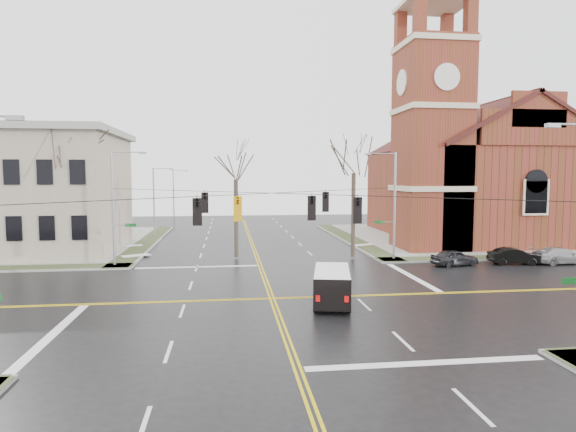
{
  "coord_description": "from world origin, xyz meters",
  "views": [
    {
      "loc": [
        -2.52,
        -27.66,
        7.2
      ],
      "look_at": [
        1.71,
        6.0,
        4.36
      ],
      "focal_mm": 30.0,
      "sensor_mm": 36.0,
      "label": 1
    }
  ],
  "objects": [
    {
      "name": "church",
      "position": [
        24.76,
        24.78,
        8.43
      ],
      "size": [
        24.28,
        27.48,
        27.5
      ],
      "color": "brown",
      "rests_on": "ground"
    },
    {
      "name": "tree_ne",
      "position": [
        8.26,
        12.82,
        7.91
      ],
      "size": [
        4.0,
        4.0,
        10.92
      ],
      "color": "#332B20",
      "rests_on": "ground"
    },
    {
      "name": "civic_building_a",
      "position": [
        -22.0,
        20.0,
        5.5
      ],
      "size": [
        18.0,
        14.0,
        11.0
      ],
      "primitive_type": "cube",
      "color": "gray",
      "rests_on": "ground"
    },
    {
      "name": "signal_pole_ne",
      "position": [
        11.32,
        11.5,
        4.95
      ],
      "size": [
        2.75,
        0.22,
        9.0
      ],
      "color": "gray",
      "rests_on": "ground"
    },
    {
      "name": "sidewalks",
      "position": [
        0.0,
        0.0,
        0.08
      ],
      "size": [
        80.0,
        80.0,
        0.17
      ],
      "color": "gray",
      "rests_on": "ground"
    },
    {
      "name": "streetlight_north_b",
      "position": [
        -10.65,
        48.0,
        4.47
      ],
      "size": [
        2.3,
        0.2,
        8.0
      ],
      "color": "gray",
      "rests_on": "ground"
    },
    {
      "name": "traffic_signals",
      "position": [
        -0.0,
        -0.67,
        5.45
      ],
      "size": [
        8.21,
        8.26,
        1.3
      ],
      "color": "black",
      "rests_on": "ground"
    },
    {
      "name": "tree_nw_near",
      "position": [
        -1.81,
        14.02,
        7.35
      ],
      "size": [
        4.0,
        4.0,
        10.13
      ],
      "color": "#332B20",
      "rests_on": "ground"
    },
    {
      "name": "tree_nw_far",
      "position": [
        -15.27,
        13.83,
        8.64
      ],
      "size": [
        4.0,
        4.0,
        11.94
      ],
      "color": "#332B20",
      "rests_on": "ground"
    },
    {
      "name": "span_wires",
      "position": [
        0.0,
        0.0,
        6.2
      ],
      "size": [
        23.02,
        23.02,
        0.03
      ],
      "color": "black",
      "rests_on": "ground"
    },
    {
      "name": "signal_pole_nw",
      "position": [
        -11.32,
        11.5,
        4.95
      ],
      "size": [
        2.75,
        0.22,
        9.0
      ],
      "color": "gray",
      "rests_on": "ground"
    },
    {
      "name": "parked_car_b",
      "position": [
        20.66,
        8.52,
        0.67
      ],
      "size": [
        4.2,
        1.91,
        1.34
      ],
      "primitive_type": "imported",
      "rotation": [
        0.0,
        0.0,
        1.45
      ],
      "color": "black",
      "rests_on": "ground"
    },
    {
      "name": "cargo_van",
      "position": [
        3.29,
        -1.37,
        1.13
      ],
      "size": [
        2.97,
        5.34,
        1.92
      ],
      "rotation": [
        0.0,
        0.0,
        -0.21
      ],
      "color": "white",
      "rests_on": "ground"
    },
    {
      "name": "parked_car_c",
      "position": [
        24.57,
        8.25,
        0.68
      ],
      "size": [
        4.66,
        1.91,
        1.35
      ],
      "primitive_type": "imported",
      "rotation": [
        0.0,
        0.0,
        1.57
      ],
      "color": "#A5A4A7",
      "rests_on": "ground"
    },
    {
      "name": "road_markings",
      "position": [
        0.0,
        0.0,
        0.01
      ],
      "size": [
        100.0,
        100.0,
        0.01
      ],
      "color": "gold",
      "rests_on": "ground"
    },
    {
      "name": "streetlight_north_a",
      "position": [
        -10.65,
        28.0,
        4.47
      ],
      "size": [
        2.3,
        0.2,
        8.0
      ],
      "color": "gray",
      "rests_on": "ground"
    },
    {
      "name": "ground",
      "position": [
        0.0,
        0.0,
        0.0
      ],
      "size": [
        120.0,
        120.0,
        0.0
      ],
      "primitive_type": "plane",
      "color": "black",
      "rests_on": "ground"
    },
    {
      "name": "parked_car_a",
      "position": [
        15.51,
        8.54,
        0.65
      ],
      "size": [
        4.04,
        2.17,
        1.31
      ],
      "primitive_type": "imported",
      "rotation": [
        0.0,
        0.0,
        1.74
      ],
      "color": "black",
      "rests_on": "ground"
    }
  ]
}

